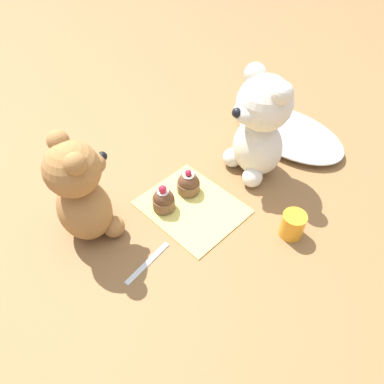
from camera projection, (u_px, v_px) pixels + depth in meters
name	position (u px, v px, depth m)	size (l,w,h in m)	color
ground_plane	(192.00, 207.00, 0.93)	(4.00, 4.00, 0.00)	olive
knitted_placemat	(192.00, 207.00, 0.92)	(0.24, 0.20, 0.01)	#E0D166
tulle_cloth	(289.00, 133.00, 1.10)	(0.34, 0.21, 0.04)	white
teddy_bear_cream	(260.00, 127.00, 0.91)	(0.16, 0.16, 0.29)	silver
teddy_bear_tan	(82.00, 193.00, 0.79)	(0.15, 0.14, 0.26)	#A3703D
cupcake_near_cream_bear	(188.00, 183.00, 0.94)	(0.06, 0.06, 0.07)	brown
cupcake_near_tan_bear	(163.00, 200.00, 0.90)	(0.05, 0.05, 0.07)	brown
juice_glass	(293.00, 225.00, 0.85)	(0.05, 0.05, 0.06)	orange
teaspoon	(148.00, 263.00, 0.81)	(0.13, 0.01, 0.01)	silver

